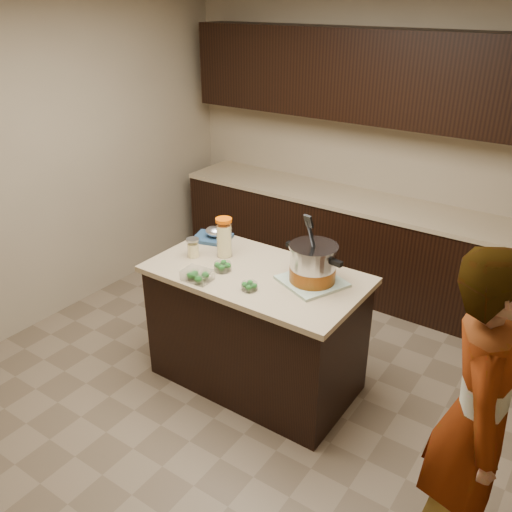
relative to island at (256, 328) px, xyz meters
The scene contains 13 objects.
ground_plane 0.45m from the island, ahead, with size 4.00×4.00×0.00m, color brown.
room_shell 1.26m from the island, ahead, with size 4.04×4.04×2.72m.
back_cabinets 1.81m from the island, 90.00° to the left, with size 3.60×0.63×2.33m.
island is the anchor object (origin of this frame).
dish_towel 0.60m from the island, 12.41° to the left, with size 0.36×0.36×0.02m, color #547D58.
stock_pot 0.69m from the island, 12.38° to the left, with size 0.44×0.36×0.44m.
lemonade_pitcher 0.67m from the island, 166.17° to the left, with size 0.15×0.15×0.28m.
mason_jar 0.72m from the island, behind, with size 0.10×0.10×0.15m.
broccoli_tub_left 0.52m from the island, 150.93° to the right, with size 0.14×0.14×0.06m.
broccoli_tub_right 0.53m from the island, 65.08° to the right, with size 0.12×0.12×0.05m.
broccoli_tub_rect 0.62m from the island, 129.66° to the right, with size 0.20×0.15×0.07m.
blue_tray 0.78m from the island, 156.45° to the left, with size 0.32×0.28×0.10m.
person 1.71m from the island, 18.45° to the right, with size 0.62×0.41×1.70m, color gray.
Camera 1 is at (1.82, -2.64, 2.59)m, focal length 38.00 mm.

